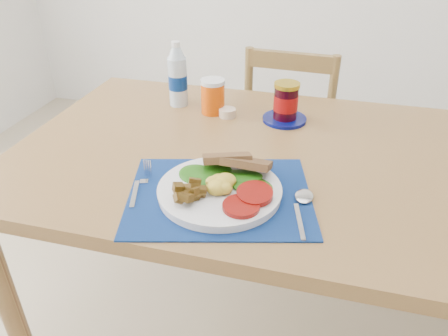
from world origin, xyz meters
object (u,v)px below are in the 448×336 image
at_px(breakfast_plate, 217,188).
at_px(water_bottle, 178,78).
at_px(jam_on_saucer, 286,104).
at_px(juice_glass, 213,97).
at_px(chair_far, 290,120).

bearing_deg(breakfast_plate, water_bottle, 107.41).
height_order(breakfast_plate, jam_on_saucer, jam_on_saucer).
height_order(juice_glass, jam_on_saucer, jam_on_saucer).
distance_m(chair_far, jam_on_saucer, 0.54).
distance_m(chair_far, juice_glass, 0.57).
distance_m(water_bottle, juice_glass, 0.14).
xyz_separation_m(chair_far, breakfast_plate, (-0.07, -0.93, 0.23)).
bearing_deg(chair_far, water_bottle, 54.00).
distance_m(chair_far, breakfast_plate, 0.96).
relative_size(breakfast_plate, juice_glass, 2.71).
bearing_deg(juice_glass, jam_on_saucer, -0.85).
bearing_deg(water_bottle, jam_on_saucer, -5.86).
xyz_separation_m(breakfast_plate, water_bottle, (-0.28, 0.50, 0.07)).
bearing_deg(water_bottle, breakfast_plate, -61.11).
relative_size(chair_far, water_bottle, 4.85).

